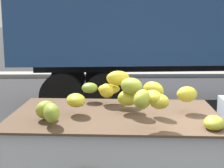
# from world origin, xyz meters

# --- Properties ---
(curb_strip) EXTENTS (80.00, 0.80, 0.16)m
(curb_strip) POSITION_xyz_m (0.00, 9.94, 0.08)
(curb_strip) COLOR gray
(curb_strip) RESTS_ON ground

